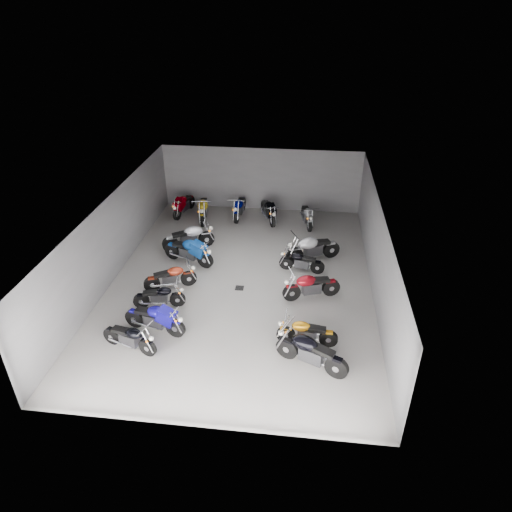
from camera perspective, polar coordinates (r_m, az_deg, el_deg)
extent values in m
plane|color=gray|center=(17.88, -1.84, -3.14)|extent=(14.00, 14.00, 0.00)
cube|color=slate|center=(23.39, 0.63, 9.56)|extent=(10.00, 0.10, 3.20)
cube|color=slate|center=(18.42, -17.51, 2.19)|extent=(0.10, 14.00, 3.20)
cube|color=slate|center=(17.11, 14.88, 0.38)|extent=(0.10, 14.00, 3.20)
cube|color=black|center=(16.34, -2.02, 6.36)|extent=(10.00, 14.00, 0.04)
cube|color=black|center=(17.46, -2.08, -4.01)|extent=(0.32, 0.32, 0.01)
cylinder|color=black|center=(14.71, -13.38, -11.08)|extent=(0.61, 0.30, 0.60)
cylinder|color=black|center=(15.45, -17.53, -9.48)|extent=(0.62, 0.32, 0.60)
cube|color=#2D2D30|center=(15.01, -15.56, -9.99)|extent=(0.67, 0.45, 0.38)
ellipsoid|color=black|center=(14.71, -15.08, -9.33)|extent=(0.73, 0.55, 0.34)
cube|color=black|center=(15.01, -16.61, -8.86)|extent=(0.63, 0.43, 0.17)
cylinder|color=black|center=(15.22, -10.03, -8.85)|extent=(0.69, 0.28, 0.67)
cylinder|color=black|center=(15.92, -14.90, -7.53)|extent=(0.69, 0.30, 0.67)
cube|color=#2D2D30|center=(15.49, -12.56, -7.87)|extent=(0.74, 0.46, 0.42)
ellipsoid|color=#150E93|center=(15.18, -11.95, -7.07)|extent=(0.79, 0.57, 0.38)
cube|color=black|center=(15.48, -13.76, -6.72)|extent=(0.69, 0.43, 0.19)
cylinder|color=black|center=(16.59, -9.77, -5.37)|extent=(0.58, 0.22, 0.57)
cylinder|color=black|center=(16.79, -14.15, -5.46)|extent=(0.58, 0.24, 0.57)
cube|color=#2D2D30|center=(16.63, -12.00, -5.17)|extent=(0.62, 0.37, 0.35)
ellipsoid|color=black|center=(16.44, -11.43, -4.35)|extent=(0.66, 0.46, 0.32)
cube|color=black|center=(16.54, -13.07, -4.49)|extent=(0.58, 0.34, 0.16)
cylinder|color=black|center=(17.65, -8.40, -2.77)|extent=(0.61, 0.36, 0.61)
cylinder|color=black|center=(17.57, -12.88, -3.44)|extent=(0.62, 0.38, 0.61)
cube|color=#2D2D30|center=(17.55, -10.66, -2.85)|extent=(0.69, 0.51, 0.38)
ellipsoid|color=maroon|center=(17.40, -10.07, -1.89)|extent=(0.75, 0.61, 0.35)
cube|color=black|center=(17.39, -11.74, -2.25)|extent=(0.64, 0.48, 0.17)
cylinder|color=black|center=(18.67, -6.37, -0.48)|extent=(0.72, 0.38, 0.71)
cylinder|color=black|center=(19.51, -10.37, 0.62)|extent=(0.73, 0.40, 0.71)
cube|color=#2D2D30|center=(19.02, -8.44, 0.37)|extent=(0.80, 0.56, 0.45)
ellipsoid|color=#13479D|center=(18.72, -7.90, 1.15)|extent=(0.86, 0.68, 0.40)
cube|color=black|center=(19.06, -9.39, 1.43)|extent=(0.74, 0.53, 0.20)
cylinder|color=black|center=(20.28, -6.22, 2.14)|extent=(0.70, 0.42, 0.70)
cylinder|color=black|center=(20.08, -10.66, 1.46)|extent=(0.71, 0.44, 0.70)
cube|color=#2D2D30|center=(20.11, -8.45, 2.08)|extent=(0.79, 0.60, 0.44)
ellipsoid|color=silver|center=(19.98, -7.84, 3.07)|extent=(0.86, 0.71, 0.40)
cube|color=black|center=(19.93, -9.51, 2.71)|extent=(0.74, 0.56, 0.20)
cylinder|color=black|center=(14.25, 3.91, -11.43)|extent=(0.71, 0.42, 0.71)
cylinder|color=black|center=(13.81, 10.04, -13.56)|extent=(0.72, 0.44, 0.71)
cube|color=#2D2D30|center=(13.93, 6.94, -12.16)|extent=(0.80, 0.60, 0.45)
ellipsoid|color=black|center=(13.77, 6.09, -10.73)|extent=(0.87, 0.72, 0.40)
cube|color=black|center=(13.63, 8.41, -11.66)|extent=(0.75, 0.56, 0.20)
cylinder|color=black|center=(14.83, 3.74, -9.77)|extent=(0.60, 0.14, 0.60)
cylinder|color=black|center=(14.82, 9.04, -10.18)|extent=(0.60, 0.16, 0.60)
cube|color=#2D2D30|center=(14.75, 6.41, -9.71)|extent=(0.62, 0.30, 0.37)
ellipsoid|color=orange|center=(14.56, 5.66, -8.74)|extent=(0.65, 0.40, 0.34)
cube|color=black|center=(14.58, 7.65, -9.01)|extent=(0.58, 0.28, 0.17)
cylinder|color=black|center=(16.66, 4.47, -4.59)|extent=(0.68, 0.35, 0.67)
cylinder|color=black|center=(17.11, 9.35, -3.91)|extent=(0.68, 0.37, 0.67)
cube|color=#2D2D30|center=(16.82, 6.97, -3.96)|extent=(0.74, 0.52, 0.42)
ellipsoid|color=maroon|center=(16.56, 6.28, -3.10)|extent=(0.81, 0.63, 0.38)
cube|color=black|center=(16.76, 8.11, -2.98)|extent=(0.70, 0.49, 0.19)
cylinder|color=black|center=(18.52, 3.79, -0.89)|extent=(0.57, 0.19, 0.56)
cylinder|color=black|center=(18.36, 7.69, -1.41)|extent=(0.58, 0.21, 0.56)
cube|color=#2D2D30|center=(18.38, 5.75, -0.91)|extent=(0.60, 0.34, 0.35)
ellipsoid|color=black|center=(18.27, 5.19, -0.07)|extent=(0.64, 0.43, 0.32)
cube|color=black|center=(18.23, 6.66, -0.36)|extent=(0.57, 0.32, 0.16)
cylinder|color=black|center=(18.91, 4.84, 0.07)|extent=(0.73, 0.44, 0.73)
cylinder|color=black|center=(19.54, 9.35, 0.81)|extent=(0.74, 0.46, 0.73)
cube|color=#2D2D30|center=(19.16, 7.15, 0.75)|extent=(0.82, 0.62, 0.46)
ellipsoid|color=#A2A2A7|center=(18.89, 6.53, 1.60)|extent=(0.90, 0.74, 0.41)
cube|color=black|center=(19.15, 8.21, 1.74)|extent=(0.77, 0.58, 0.21)
cylinder|color=black|center=(22.93, -9.82, 5.23)|extent=(0.27, 0.67, 0.66)
cylinder|color=black|center=(24.13, -8.17, 6.66)|extent=(0.29, 0.68, 0.66)
cube|color=#2D2D30|center=(23.48, -9.00, 6.20)|extent=(0.45, 0.72, 0.41)
ellipsoid|color=#84000A|center=(23.17, -9.31, 6.73)|extent=(0.55, 0.77, 0.37)
cube|color=black|center=(23.64, -8.69, 7.15)|extent=(0.42, 0.68, 0.19)
cylinder|color=black|center=(22.08, -6.71, 4.58)|extent=(0.26, 0.75, 0.73)
cylinder|color=black|center=(23.58, -6.43, 6.31)|extent=(0.28, 0.75, 0.73)
cube|color=#2D2D30|center=(22.78, -6.58, 5.73)|extent=(0.45, 0.79, 0.46)
ellipsoid|color=gold|center=(22.40, -6.68, 6.32)|extent=(0.57, 0.84, 0.41)
cube|color=black|center=(22.99, -6.56, 6.84)|extent=(0.42, 0.74, 0.21)
cylinder|color=black|center=(22.28, -2.45, 4.92)|extent=(0.18, 0.68, 0.67)
cylinder|color=black|center=(23.63, -1.65, 6.47)|extent=(0.20, 0.68, 0.67)
cube|color=#2D2D30|center=(22.91, -2.04, 5.96)|extent=(0.36, 0.70, 0.42)
ellipsoid|color=#00067A|center=(22.57, -2.18, 6.50)|extent=(0.46, 0.74, 0.38)
cube|color=black|center=(23.09, -1.88, 6.96)|extent=(0.33, 0.66, 0.19)
cylinder|color=black|center=(21.89, 2.07, 4.47)|extent=(0.37, 0.68, 0.68)
cylinder|color=black|center=(23.24, 1.02, 6.06)|extent=(0.39, 0.69, 0.68)
cube|color=#2D2D30|center=(22.52, 1.53, 5.53)|extent=(0.54, 0.76, 0.42)
ellipsoid|color=black|center=(22.17, 1.71, 6.09)|extent=(0.65, 0.83, 0.38)
cube|color=black|center=(22.70, 1.31, 6.56)|extent=(0.51, 0.71, 0.19)
cylinder|color=black|center=(21.60, 6.70, 3.85)|extent=(0.26, 0.66, 0.64)
cylinder|color=black|center=(22.89, 6.02, 5.45)|extent=(0.28, 0.66, 0.64)
cube|color=#2D2D30|center=(22.20, 6.36, 4.91)|extent=(0.43, 0.70, 0.40)
ellipsoid|color=#ADACB3|center=(21.87, 6.52, 5.42)|extent=(0.53, 0.75, 0.36)
cube|color=black|center=(22.37, 6.25, 5.91)|extent=(0.40, 0.66, 0.18)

